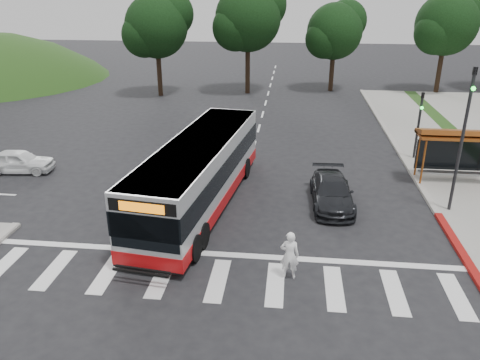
# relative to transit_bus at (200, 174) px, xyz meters

# --- Properties ---
(ground) EXTENTS (140.00, 140.00, 0.00)m
(ground) POSITION_rel_transit_bus_xyz_m (1.72, -0.91, -1.57)
(ground) COLOR black
(ground) RESTS_ON ground
(sidewalk_east) EXTENTS (4.00, 40.00, 0.12)m
(sidewalk_east) POSITION_rel_transit_bus_xyz_m (12.72, 7.09, -1.51)
(sidewalk_east) COLOR gray
(sidewalk_east) RESTS_ON ground
(curb_east) EXTENTS (0.30, 40.00, 0.15)m
(curb_east) POSITION_rel_transit_bus_xyz_m (10.72, 7.09, -1.49)
(curb_east) COLOR #9E9991
(curb_east) RESTS_ON ground
(curb_east_red) EXTENTS (0.32, 6.00, 0.15)m
(curb_east_red) POSITION_rel_transit_bus_xyz_m (10.72, -2.91, -1.49)
(curb_east_red) COLOR maroon
(curb_east_red) RESTS_ON ground
(crosswalk_ladder) EXTENTS (18.00, 2.60, 0.01)m
(crosswalk_ladder) POSITION_rel_transit_bus_xyz_m (1.72, -5.91, -1.56)
(crosswalk_ladder) COLOR silver
(crosswalk_ladder) RESTS_ON ground
(bus_shelter) EXTENTS (4.20, 1.60, 2.86)m
(bus_shelter) POSITION_rel_transit_bus_xyz_m (12.52, 4.20, 0.78)
(bus_shelter) COLOR #914718
(bus_shelter) RESTS_ON sidewalk_east
(traffic_signal_ne_tall) EXTENTS (0.18, 0.37, 6.50)m
(traffic_signal_ne_tall) POSITION_rel_transit_bus_xyz_m (11.32, 0.59, 2.31)
(traffic_signal_ne_tall) COLOR black
(traffic_signal_ne_tall) RESTS_ON ground
(traffic_signal_ne_short) EXTENTS (0.18, 0.37, 4.00)m
(traffic_signal_ne_short) POSITION_rel_transit_bus_xyz_m (11.32, 7.59, 0.91)
(traffic_signal_ne_short) COLOR black
(traffic_signal_ne_short) RESTS_ON ground
(tree_ne_a) EXTENTS (6.16, 5.74, 9.30)m
(tree_ne_a) POSITION_rel_transit_bus_xyz_m (17.80, 27.16, 4.83)
(tree_ne_a) COLOR black
(tree_ne_a) RESTS_ON parking_lot
(tree_north_a) EXTENTS (6.60, 6.15, 10.17)m
(tree_north_a) POSITION_rel_transit_bus_xyz_m (-0.19, 25.16, 5.36)
(tree_north_a) COLOR black
(tree_north_a) RESTS_ON ground
(tree_north_b) EXTENTS (5.72, 5.33, 8.43)m
(tree_north_b) POSITION_rel_transit_bus_xyz_m (7.80, 27.15, 4.10)
(tree_north_b) COLOR black
(tree_north_b) RESTS_ON ground
(tree_north_c) EXTENTS (6.16, 5.74, 9.30)m
(tree_north_c) POSITION_rel_transit_bus_xyz_m (-8.20, 23.16, 4.73)
(tree_north_c) COLOR black
(tree_north_c) RESTS_ON ground
(transit_bus) EXTENTS (4.11, 12.36, 3.13)m
(transit_bus) POSITION_rel_transit_bus_xyz_m (0.00, 0.00, 0.00)
(transit_bus) COLOR silver
(transit_bus) RESTS_ON ground
(pedestrian) EXTENTS (0.67, 0.45, 1.80)m
(pedestrian) POSITION_rel_transit_bus_xyz_m (4.17, -5.43, -0.67)
(pedestrian) COLOR white
(pedestrian) RESTS_ON ground
(dark_sedan) EXTENTS (2.00, 4.56, 1.30)m
(dark_sedan) POSITION_rel_transit_bus_xyz_m (6.04, 0.74, -0.91)
(dark_sedan) COLOR black
(dark_sedan) RESTS_ON ground
(west_car_white) EXTENTS (3.84, 1.87, 1.26)m
(west_car_white) POSITION_rel_transit_bus_xyz_m (-10.73, 3.07, -0.93)
(west_car_white) COLOR white
(west_car_white) RESTS_ON ground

